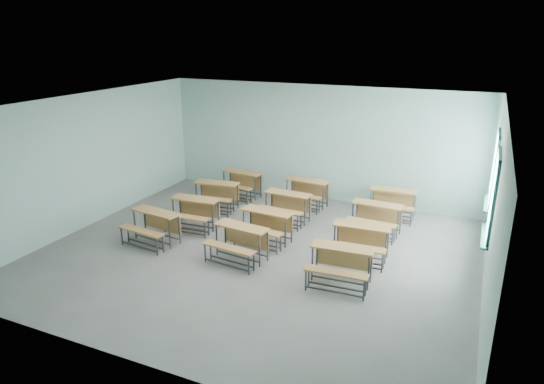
% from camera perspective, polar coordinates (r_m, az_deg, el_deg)
% --- Properties ---
extents(room, '(9.04, 8.04, 3.24)m').
position_cam_1_polar(room, '(9.99, -1.28, 1.11)').
color(room, gray).
rests_on(room, ground).
extents(desk_unit_r0c0, '(1.27, 0.93, 0.73)m').
position_cam_1_polar(desk_unit_r0c0, '(11.19, -13.83, -3.51)').
color(desk_unit_r0c0, '#A6723C').
rests_on(desk_unit_r0c0, ground).
extents(desk_unit_r0c1, '(1.25, 0.91, 0.73)m').
position_cam_1_polar(desk_unit_r0c1, '(10.10, -3.93, -5.45)').
color(desk_unit_r0c1, '#A6723C').
rests_on(desk_unit_r0c1, ground).
extents(desk_unit_r0c2, '(1.21, 0.85, 0.73)m').
position_cam_1_polar(desk_unit_r0c2, '(9.25, 8.09, -7.98)').
color(desk_unit_r0c2, '#A6723C').
rests_on(desk_unit_r0c2, ground).
extents(desk_unit_r1c0, '(1.21, 0.85, 0.73)m').
position_cam_1_polar(desk_unit_r1c0, '(11.82, -9.22, -1.99)').
color(desk_unit_r1c0, '#A6723C').
rests_on(desk_unit_r1c0, ground).
extents(desk_unit_r1c1, '(1.23, 0.87, 0.73)m').
position_cam_1_polar(desk_unit_r1c1, '(10.90, -0.82, -3.55)').
color(desk_unit_r1c1, '#A6723C').
rests_on(desk_unit_r1c1, ground).
extents(desk_unit_r1c2, '(1.21, 0.85, 0.73)m').
position_cam_1_polar(desk_unit_r1c2, '(10.28, 10.36, -5.29)').
color(desk_unit_r1c2, '#A6723C').
rests_on(desk_unit_r1c2, ground).
extents(desk_unit_r2c0, '(1.25, 0.91, 0.73)m').
position_cam_1_polar(desk_unit_r2c0, '(12.98, -6.68, -0.00)').
color(desk_unit_r2c0, '#A6723C').
rests_on(desk_unit_r2c0, ground).
extents(desk_unit_r2c1, '(1.22, 0.86, 0.73)m').
position_cam_1_polar(desk_unit_r2c1, '(12.07, 1.65, -1.31)').
color(desk_unit_r2c1, '#A6723C').
rests_on(desk_unit_r2c1, ground).
extents(desk_unit_r2c2, '(1.22, 0.86, 0.73)m').
position_cam_1_polar(desk_unit_r2c2, '(11.59, 12.08, -2.60)').
color(desk_unit_r2c2, '#A6723C').
rests_on(desk_unit_r2c2, ground).
extents(desk_unit_r3c0, '(1.26, 0.92, 0.73)m').
position_cam_1_polar(desk_unit_r3c0, '(13.90, -3.77, 1.35)').
color(desk_unit_r3c0, '#A6723C').
rests_on(desk_unit_r3c0, ground).
extents(desk_unit_r3c1, '(1.23, 0.88, 0.73)m').
position_cam_1_polar(desk_unit_r3c1, '(13.15, 3.96, 0.33)').
color(desk_unit_r3c1, '#A6723C').
rests_on(desk_unit_r3c1, ground).
extents(desk_unit_r3c2, '(1.20, 0.82, 0.73)m').
position_cam_1_polar(desk_unit_r3c2, '(12.70, 13.98, -0.87)').
color(desk_unit_r3c2, '#A6723C').
rests_on(desk_unit_r3c2, ground).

